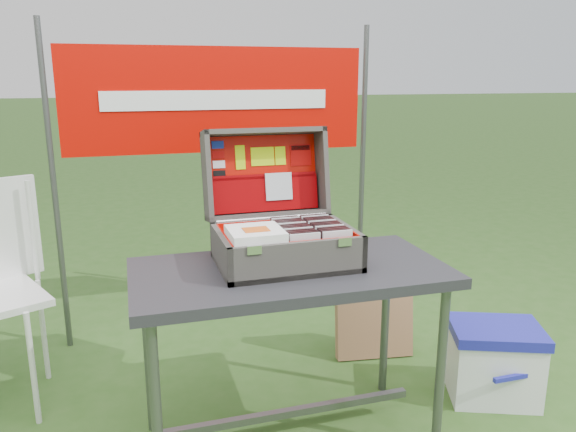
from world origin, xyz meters
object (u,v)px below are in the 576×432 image
object	(u,v)px
cooler	(494,362)
table	(290,357)
suitcase	(281,199)
cardboard_box	(374,317)

from	to	relation	value
cooler	table	bearing A→B (deg)	-156.34
suitcase	cardboard_box	xyz separation A→B (m)	(0.63, 0.45, -0.76)
table	cardboard_box	world-z (taller)	table
table	suitcase	bearing A→B (deg)	93.35
table	cooler	bearing A→B (deg)	2.56
suitcase	cardboard_box	bearing A→B (deg)	35.42
cooler	cardboard_box	size ratio (longest dim) A/B	0.93
suitcase	cooler	world-z (taller)	suitcase
table	cooler	distance (m)	0.99
cooler	suitcase	bearing A→B (deg)	-162.43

